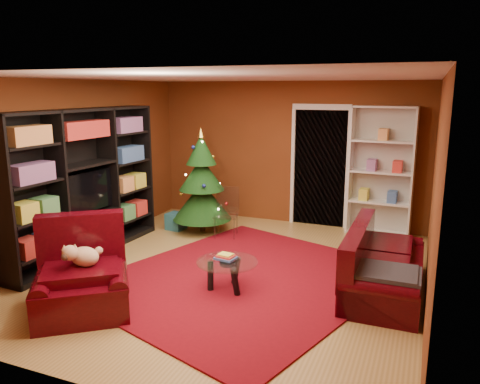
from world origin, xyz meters
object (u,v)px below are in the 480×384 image
at_px(gift_box_teal, 176,221).
at_px(coffee_table, 227,275).
at_px(gift_box_red, 217,216).
at_px(sofa, 386,260).
at_px(acrylic_chair, 226,215).
at_px(white_bookshelf, 381,172).
at_px(armchair, 81,276).
at_px(christmas_tree, 202,182).
at_px(rug, 244,279).
at_px(dog, 85,257).
at_px(media_unit, 84,184).

bearing_deg(gift_box_teal, coffee_table, -47.08).
xyz_separation_m(gift_box_red, sofa, (3.26, -2.09, 0.31)).
bearing_deg(gift_box_red, gift_box_teal, -120.65).
relative_size(sofa, acrylic_chair, 2.49).
bearing_deg(white_bookshelf, armchair, -120.37).
xyz_separation_m(sofa, acrylic_chair, (-2.69, 1.23, -0.03)).
height_order(christmas_tree, acrylic_chair, christmas_tree).
bearing_deg(armchair, coffee_table, 3.99).
bearing_deg(christmas_tree, rug, -49.45).
relative_size(dog, coffee_table, 0.53).
height_order(christmas_tree, gift_box_teal, christmas_tree).
bearing_deg(media_unit, christmas_tree, 60.51).
height_order(rug, sofa, sofa).
bearing_deg(dog, media_unit, 92.22).
distance_m(media_unit, armchair, 2.07).
bearing_deg(christmas_tree, gift_box_teal, -170.63).
relative_size(rug, gift_box_red, 17.71).
distance_m(christmas_tree, gift_box_red, 1.04).
bearing_deg(christmas_tree, acrylic_chair, -18.31).
relative_size(christmas_tree, sofa, 0.96).
bearing_deg(dog, coffee_table, 2.38).
xyz_separation_m(gift_box_teal, coffee_table, (1.90, -2.04, 0.05)).
bearing_deg(gift_box_teal, gift_box_red, 59.35).
relative_size(christmas_tree, white_bookshelf, 0.82).
relative_size(media_unit, dog, 7.12).
bearing_deg(gift_box_teal, media_unit, -109.63).
relative_size(white_bookshelf, coffee_table, 2.96).
distance_m(gift_box_red, white_bookshelf, 3.10).
distance_m(dog, coffee_table, 1.71).
bearing_deg(christmas_tree, sofa, -23.61).
relative_size(christmas_tree, acrylic_chair, 2.40).
height_order(armchair, dog, armchair).
bearing_deg(rug, sofa, 10.49).
distance_m(gift_box_teal, gift_box_red, 0.89).
xyz_separation_m(dog, sofa, (3.08, 1.77, -0.22)).
xyz_separation_m(dog, coffee_table, (1.27, 1.06, -0.43)).
distance_m(media_unit, acrylic_chair, 2.34).
bearing_deg(christmas_tree, armchair, -87.60).
bearing_deg(gift_box_red, white_bookshelf, 5.80).
distance_m(rug, coffee_table, 0.44).
xyz_separation_m(white_bookshelf, armchair, (-2.75, -4.23, -0.67)).
xyz_separation_m(christmas_tree, armchair, (0.14, -3.25, -0.46)).
relative_size(armchair, sofa, 0.57).
bearing_deg(coffee_table, rug, 80.16).
xyz_separation_m(gift_box_teal, white_bookshelf, (3.37, 1.06, 0.94)).
xyz_separation_m(media_unit, sofa, (4.29, 0.31, -0.68)).
height_order(sofa, acrylic_chair, sofa).
xyz_separation_m(gift_box_teal, gift_box_red, (0.45, 0.76, -0.04)).
bearing_deg(rug, white_bookshelf, 62.64).
bearing_deg(sofa, gift_box_teal, 70.03).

